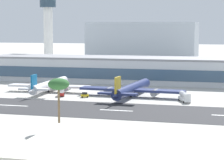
{
  "coord_description": "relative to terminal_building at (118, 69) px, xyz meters",
  "views": [
    {
      "loc": [
        83.61,
        -157.07,
        28.97
      ],
      "look_at": [
        28.99,
        42.71,
        6.2
      ],
      "focal_mm": 75.86,
      "sensor_mm": 36.0,
      "label": 1
    }
  ],
  "objects": [
    {
      "name": "ground_plane",
      "position": [
        -19.76,
        -89.55,
        -6.76
      ],
      "size": [
        1400.0,
        1400.0,
        0.0
      ],
      "primitive_type": "plane",
      "color": "#B2AFA8"
    },
    {
      "name": "service_box_truck_1",
      "position": [
        -10.05,
        -58.93,
        -4.97
      ],
      "size": [
        4.31,
        6.46,
        3.25
      ],
      "rotation": [
        0.0,
        0.0,
        1.92
      ],
      "color": "#B2231E",
      "rests_on": "ground_plane"
    },
    {
      "name": "control_tower",
      "position": [
        -61.05,
        48.41,
        22.97
      ],
      "size": [
        11.57,
        11.57,
        49.53
      ],
      "color": "silver",
      "rests_on": "ground_plane"
    },
    {
      "name": "runway_strip",
      "position": [
        -19.76,
        -87.48,
        -6.72
      ],
      "size": [
        800.0,
        32.95,
        0.08
      ],
      "primitive_type": "cube",
      "color": "#2D2D30",
      "rests_on": "ground_plane"
    },
    {
      "name": "terminal_building",
      "position": [
        0.0,
        0.0,
        0.0
      ],
      "size": [
        144.62,
        29.09,
        13.51
      ],
      "color": "silver",
      "rests_on": "ground_plane"
    },
    {
      "name": "runway_centreline_dash_4",
      "position": [
        -18.21,
        -87.48,
        -6.68
      ],
      "size": [
        12.0,
        1.2,
        0.01
      ],
      "primitive_type": "cube",
      "color": "white",
      "rests_on": "runway_strip"
    },
    {
      "name": "service_baggage_tug_2",
      "position": [
        0.93,
        -60.09,
        -5.72
      ],
      "size": [
        3.58,
        3.0,
        2.2
      ],
      "rotation": [
        0.0,
        0.0,
        3.64
      ],
      "color": "gold",
      "rests_on": "ground_plane"
    },
    {
      "name": "service_fuel_truck_0",
      "position": [
        42.81,
        -61.19,
        -4.73
      ],
      "size": [
        5.87,
        8.82,
        3.95
      ],
      "rotation": [
        0.0,
        0.0,
        5.14
      ],
      "color": "white",
      "rests_on": "ground_plane"
    },
    {
      "name": "distant_hotel_block",
      "position": [
        -17.3,
        149.7,
        10.11
      ],
      "size": [
        91.04,
        39.98,
        33.75
      ],
      "primitive_type": "cube",
      "color": "#A8B2BC",
      "rests_on": "ground_plane"
    },
    {
      "name": "airliner_gold_tail_gate_1",
      "position": [
        19.54,
        -54.05,
        -3.45
      ],
      "size": [
        45.54,
        49.88,
        10.41
      ],
      "rotation": [
        0.0,
        0.0,
        1.51
      ],
      "color": "navy",
      "rests_on": "ground_plane"
    },
    {
      "name": "runway_centreline_dash_5",
      "position": [
        21.91,
        -87.48,
        -6.68
      ],
      "size": [
        12.0,
        1.2,
        0.01
      ],
      "primitive_type": "cube",
      "color": "white",
      "rests_on": "runway_strip"
    },
    {
      "name": "palm_tree_0",
      "position": [
        13.19,
        -119.86,
        5.86
      ],
      "size": [
        6.21,
        6.21,
        14.58
      ],
      "color": "brown",
      "rests_on": "ground_plane"
    },
    {
      "name": "airliner_blue_tail_gate_0",
      "position": [
        -20.11,
        -49.03,
        -3.69
      ],
      "size": [
        38.12,
        46.16,
        9.63
      ],
      "rotation": [
        0.0,
        0.0,
        1.61
      ],
      "color": "silver",
      "rests_on": "ground_plane"
    }
  ]
}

